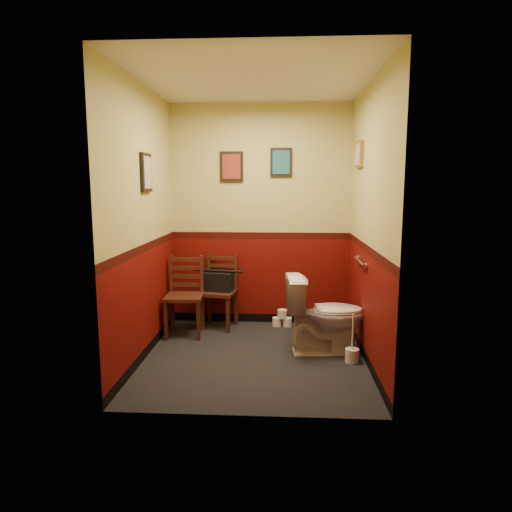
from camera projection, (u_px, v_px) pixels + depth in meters
The scene contains 17 objects.
floor at pixel (255, 357), 4.63m from camera, with size 2.20×2.40×0.00m, color black.
ceiling at pixel (254, 79), 4.22m from camera, with size 2.20×2.40×0.00m, color silver.
wall_back at pixel (260, 216), 5.61m from camera, with size 2.20×2.70×0.00m, color #570A07.
wall_front at pixel (244, 239), 3.24m from camera, with size 2.20×2.70×0.00m, color #570A07.
wall_left at pixel (143, 224), 4.49m from camera, with size 2.40×2.70×0.00m, color #570A07.
wall_right at pixel (369, 225), 4.36m from camera, with size 2.40×2.70×0.00m, color #570A07.
grab_bar at pixel (360, 262), 4.67m from camera, with size 0.05×0.56×0.06m.
framed_print_back_a at pixel (232, 167), 5.52m from camera, with size 0.28×0.04×0.36m.
framed_print_back_b at pixel (281, 162), 5.48m from camera, with size 0.26×0.04×0.34m.
framed_print_left at pixel (146, 173), 4.51m from camera, with size 0.04×0.30×0.38m.
framed_print_right at pixel (359, 154), 4.85m from camera, with size 0.04×0.34×0.28m.
toilet at pixel (325, 315), 4.72m from camera, with size 0.45×0.81×0.80m, color white.
toilet_brush at pixel (352, 354), 4.49m from camera, with size 0.13×0.13×0.48m.
chair_left at pixel (185, 296), 5.29m from camera, with size 0.44×0.44×0.91m.
chair_right at pixel (219, 291), 5.57m from camera, with size 0.48×0.48×0.88m.
handbag at pixel (218, 281), 5.51m from camera, with size 0.39×0.25×0.26m.
tp_stack at pixel (282, 319), 5.64m from camera, with size 0.24×0.13×0.21m.
Camera 1 is at (0.27, -4.41, 1.73)m, focal length 32.00 mm.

